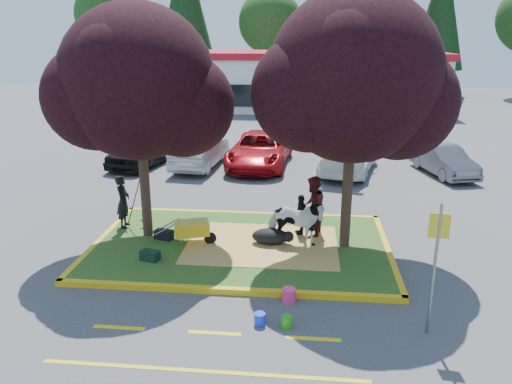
# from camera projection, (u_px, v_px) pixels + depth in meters

# --- Properties ---
(ground) EXTENTS (90.00, 90.00, 0.00)m
(ground) POSITION_uv_depth(u_px,v_px,m) (241.00, 248.00, 14.11)
(ground) COLOR #424244
(ground) RESTS_ON ground
(median_island) EXTENTS (8.00, 5.00, 0.15)m
(median_island) POSITION_uv_depth(u_px,v_px,m) (241.00, 246.00, 14.09)
(median_island) COLOR #234816
(median_island) RESTS_ON ground
(curb_near) EXTENTS (8.30, 0.16, 0.15)m
(curb_near) POSITION_uv_depth(u_px,v_px,m) (227.00, 291.00, 11.64)
(curb_near) COLOR gold
(curb_near) RESTS_ON ground
(curb_far) EXTENTS (8.30, 0.16, 0.15)m
(curb_far) POSITION_uv_depth(u_px,v_px,m) (251.00, 214.00, 16.53)
(curb_far) COLOR gold
(curb_far) RESTS_ON ground
(curb_left) EXTENTS (0.16, 5.30, 0.15)m
(curb_left) POSITION_uv_depth(u_px,v_px,m) (101.00, 240.00, 14.47)
(curb_left) COLOR gold
(curb_left) RESTS_ON ground
(curb_right) EXTENTS (0.16, 5.30, 0.15)m
(curb_right) POSITION_uv_depth(u_px,v_px,m) (388.00, 252.00, 13.70)
(curb_right) COLOR gold
(curb_right) RESTS_ON ground
(straw_bedding) EXTENTS (4.20, 3.00, 0.01)m
(straw_bedding) POSITION_uv_depth(u_px,v_px,m) (262.00, 244.00, 14.01)
(straw_bedding) COLOR tan
(straw_bedding) RESTS_ON median_island
(tree_purple_left) EXTENTS (5.06, 4.20, 6.51)m
(tree_purple_left) POSITION_uv_depth(u_px,v_px,m) (139.00, 90.00, 13.40)
(tree_purple_left) COLOR black
(tree_purple_left) RESTS_ON median_island
(tree_purple_right) EXTENTS (5.30, 4.40, 6.82)m
(tree_purple_right) POSITION_uv_depth(u_px,v_px,m) (354.00, 85.00, 12.62)
(tree_purple_right) COLOR black
(tree_purple_right) RESTS_ON median_island
(fire_lane_stripe_a) EXTENTS (1.10, 0.12, 0.01)m
(fire_lane_stripe_a) POSITION_uv_depth(u_px,v_px,m) (119.00, 328.00, 10.32)
(fire_lane_stripe_a) COLOR yellow
(fire_lane_stripe_a) RESTS_ON ground
(fire_lane_stripe_b) EXTENTS (1.10, 0.12, 0.01)m
(fire_lane_stripe_b) POSITION_uv_depth(u_px,v_px,m) (214.00, 333.00, 10.13)
(fire_lane_stripe_b) COLOR yellow
(fire_lane_stripe_b) RESTS_ON ground
(fire_lane_stripe_c) EXTENTS (1.10, 0.12, 0.01)m
(fire_lane_stripe_c) POSITION_uv_depth(u_px,v_px,m) (313.00, 339.00, 9.94)
(fire_lane_stripe_c) COLOR yellow
(fire_lane_stripe_c) RESTS_ON ground
(fire_lane_long) EXTENTS (6.00, 0.10, 0.01)m
(fire_lane_long) POSITION_uv_depth(u_px,v_px,m) (203.00, 371.00, 8.99)
(fire_lane_long) COLOR yellow
(fire_lane_long) RESTS_ON ground
(retail_building) EXTENTS (20.40, 8.40, 4.40)m
(retail_building) POSITION_uv_depth(u_px,v_px,m) (310.00, 80.00, 39.75)
(retail_building) COLOR silver
(retail_building) RESTS_ON ground
(treeline) EXTENTS (46.58, 7.80, 14.63)m
(treeline) POSITION_uv_depth(u_px,v_px,m) (303.00, 11.00, 47.28)
(treeline) COLOR black
(treeline) RESTS_ON ground
(cow) EXTENTS (1.76, 1.07, 1.39)m
(cow) POSITION_uv_depth(u_px,v_px,m) (295.00, 223.00, 13.67)
(cow) COLOR white
(cow) RESTS_ON median_island
(calf) EXTENTS (1.14, 0.79, 0.45)m
(calf) POSITION_uv_depth(u_px,v_px,m) (270.00, 236.00, 13.98)
(calf) COLOR black
(calf) RESTS_ON median_island
(handler) EXTENTS (0.42, 0.61, 1.62)m
(handler) POSITION_uv_depth(u_px,v_px,m) (123.00, 201.00, 15.06)
(handler) COLOR black
(handler) RESTS_ON median_island
(visitor_a) EXTENTS (0.83, 0.98, 1.79)m
(visitor_a) POSITION_uv_depth(u_px,v_px,m) (313.00, 207.00, 14.36)
(visitor_a) COLOR #431315
(visitor_a) RESTS_ON median_island
(visitor_b) EXTENTS (0.43, 0.76, 1.22)m
(visitor_b) POSITION_uv_depth(u_px,v_px,m) (301.00, 215.00, 14.56)
(visitor_b) COLOR black
(visitor_b) RESTS_ON median_island
(wheelbarrow) EXTENTS (1.69, 0.84, 0.64)m
(wheelbarrow) POSITION_uv_depth(u_px,v_px,m) (192.00, 229.00, 13.96)
(wheelbarrow) COLOR black
(wheelbarrow) RESTS_ON median_island
(gear_bag_dark) EXTENTS (0.58, 0.42, 0.26)m
(gear_bag_dark) POSITION_uv_depth(u_px,v_px,m) (164.00, 235.00, 14.35)
(gear_bag_dark) COLOR black
(gear_bag_dark) RESTS_ON median_island
(gear_bag_green) EXTENTS (0.54, 0.42, 0.25)m
(gear_bag_green) POSITION_uv_depth(u_px,v_px,m) (150.00, 255.00, 13.01)
(gear_bag_green) COLOR black
(gear_bag_green) RESTS_ON median_island
(sign_post) EXTENTS (0.39, 0.08, 2.78)m
(sign_post) POSITION_uv_depth(u_px,v_px,m) (436.00, 255.00, 9.62)
(sign_post) COLOR slate
(sign_post) RESTS_ON ground
(bucket_green) EXTENTS (0.26, 0.26, 0.26)m
(bucket_green) POSITION_uv_depth(u_px,v_px,m) (287.00, 322.00, 10.30)
(bucket_green) COLOR #239F18
(bucket_green) RESTS_ON ground
(bucket_pink) EXTENTS (0.40, 0.40, 0.33)m
(bucket_pink) POSITION_uv_depth(u_px,v_px,m) (289.00, 295.00, 11.27)
(bucket_pink) COLOR #F33675
(bucket_pink) RESTS_ON ground
(bucket_blue) EXTENTS (0.28, 0.28, 0.26)m
(bucket_blue) POSITION_uv_depth(u_px,v_px,m) (260.00, 319.00, 10.40)
(bucket_blue) COLOR blue
(bucket_blue) RESTS_ON ground
(car_black) EXTENTS (2.80, 4.82, 1.54)m
(car_black) POSITION_uv_depth(u_px,v_px,m) (144.00, 148.00, 22.85)
(car_black) COLOR black
(car_black) RESTS_ON ground
(car_silver) EXTENTS (1.99, 4.65, 1.49)m
(car_silver) POSITION_uv_depth(u_px,v_px,m) (200.00, 150.00, 22.53)
(car_silver) COLOR #9C9FA3
(car_silver) RESTS_ON ground
(car_red) EXTENTS (2.90, 5.61, 1.51)m
(car_red) POSITION_uv_depth(u_px,v_px,m) (260.00, 150.00, 22.65)
(car_red) COLOR #A90E14
(car_red) RESTS_ON ground
(car_white) EXTENTS (3.19, 5.34, 1.45)m
(car_white) POSITION_uv_depth(u_px,v_px,m) (349.00, 156.00, 21.68)
(car_white) COLOR white
(car_white) RESTS_ON ground
(car_grey) EXTENTS (2.30, 4.04, 1.26)m
(car_grey) POSITION_uv_depth(u_px,v_px,m) (444.00, 160.00, 21.24)
(car_grey) COLOR #53545A
(car_grey) RESTS_ON ground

